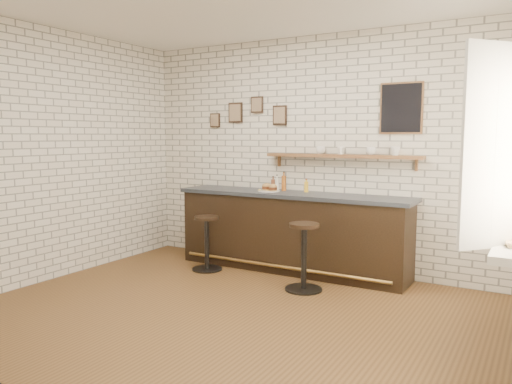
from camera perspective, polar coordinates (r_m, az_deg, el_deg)
ground at (r=5.05m, az=-2.93°, el=-13.58°), size 5.00×5.00×0.00m
bar_counter at (r=6.43m, az=4.06°, el=-4.53°), size 3.10×0.65×1.01m
sandwich_plate at (r=6.48m, az=1.50°, el=0.13°), size 0.28×0.28×0.01m
ciabatta_sandwich at (r=6.47m, az=1.59°, el=0.54°), size 0.27×0.19×0.08m
potato_chips at (r=6.49m, az=1.29°, el=0.20°), size 0.25×0.17×0.00m
bitters_bottle_brown at (r=6.64m, az=1.97°, el=0.87°), size 0.06×0.06×0.19m
bitters_bottle_white at (r=6.61m, az=2.41°, el=0.93°), size 0.05×0.05×0.21m
bitters_bottle_amber at (r=6.56m, az=3.20°, el=1.05°), size 0.06×0.06×0.25m
condiment_bottle_yellow at (r=6.42m, az=5.77°, el=0.63°), size 0.05×0.05×0.17m
bar_stool_left at (r=6.49m, az=-5.65°, el=-5.62°), size 0.41×0.41×0.70m
bar_stool_right at (r=5.64m, az=5.50°, el=-7.12°), size 0.45×0.45×0.76m
wall_shelf at (r=6.27m, az=9.70°, el=4.06°), size 2.00×0.18×0.18m
shelf_cup_a at (r=6.37m, az=7.41°, el=4.77°), size 0.17×0.17×0.10m
shelf_cup_b at (r=6.27m, az=9.70°, el=4.69°), size 0.12×0.12×0.09m
shelf_cup_c at (r=6.15m, az=13.01°, el=4.57°), size 0.15×0.15×0.09m
shelf_cup_d at (r=6.07m, az=15.65°, el=4.54°), size 0.12×0.12×0.10m
back_wall_decor at (r=6.41m, az=8.58°, el=9.21°), size 2.96×0.02×0.56m
window_sill at (r=4.35m, az=27.08°, el=-5.26°), size 0.20×1.35×0.06m
casement_window at (r=4.27m, az=27.03°, el=4.68°), size 0.40×1.30×1.56m
book_lower at (r=4.11m, az=26.64°, el=-5.29°), size 0.22×0.27×0.02m
book_upper at (r=4.09m, az=26.63°, el=-5.08°), size 0.17×0.22×0.02m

